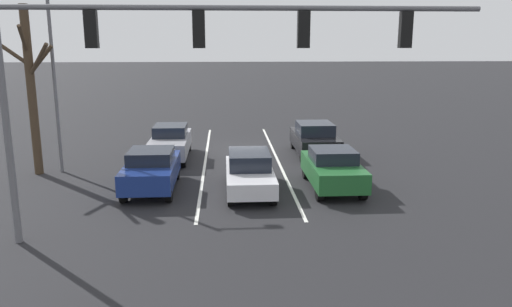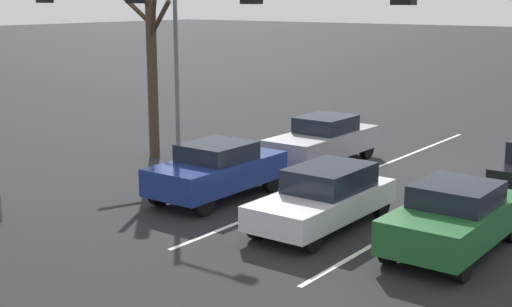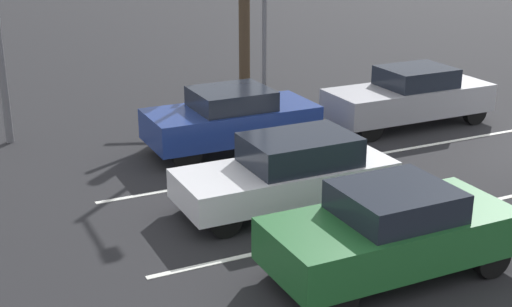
{
  "view_description": "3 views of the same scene",
  "coord_description": "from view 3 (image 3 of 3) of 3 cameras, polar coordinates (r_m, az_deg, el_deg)",
  "views": [
    {
      "loc": [
        0.79,
        25.23,
        5.42
      ],
      "look_at": [
        -0.3,
        8.29,
        1.63
      ],
      "focal_mm": 35.0,
      "sensor_mm": 36.0,
      "label": 1
    },
    {
      "loc": [
        -8.64,
        21.46,
        5.37
      ],
      "look_at": [
        0.95,
        8.68,
        1.88
      ],
      "focal_mm": 50.0,
      "sensor_mm": 36.0,
      "label": 2
    },
    {
      "loc": [
        -11.67,
        13.67,
        5.73
      ],
      "look_at": [
        -1.4,
        8.73,
        1.73
      ],
      "focal_mm": 50.0,
      "sensor_mm": 36.0,
      "label": 3
    }
  ],
  "objects": [
    {
      "name": "lane_stripe_center_divider",
      "position": [
        18.38,
        13.64,
        0.65
      ],
      "size": [
        0.12,
        16.85,
        0.01
      ],
      "primitive_type": "cube",
      "color": "silver",
      "rests_on": "ground_plane"
    },
    {
      "name": "car_darkgreen_leftlane_front",
      "position": [
        11.69,
        10.74,
        -6.08
      ],
      "size": [
        1.81,
        4.08,
        1.52
      ],
      "color": "#1E5928",
      "rests_on": "ground_plane"
    },
    {
      "name": "car_silver_midlane_front",
      "position": [
        14.07,
        2.69,
        -1.45
      ],
      "size": [
        1.71,
        4.34,
        1.45
      ],
      "color": "silver",
      "rests_on": "ground_plane"
    },
    {
      "name": "car_navy_rightlane_front",
      "position": [
        17.3,
        -1.99,
        2.8
      ],
      "size": [
        1.81,
        4.12,
        1.54
      ],
      "color": "navy",
      "rests_on": "ground_plane"
    },
    {
      "name": "car_gray_rightlane_second",
      "position": [
        19.77,
        12.22,
        4.49
      ],
      "size": [
        1.71,
        4.59,
        1.59
      ],
      "color": "gray",
      "rests_on": "ground_plane"
    }
  ]
}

